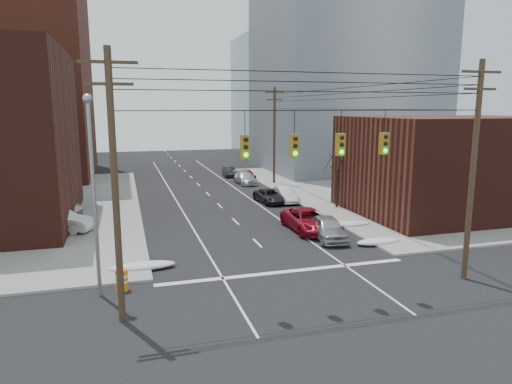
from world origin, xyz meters
TOP-DOWN VIEW (x-y plane):
  - ground at (0.00, 0.00)m, footprint 160.00×160.00m
  - sidewalk_ne at (27.00, 27.00)m, footprint 40.00×40.00m
  - building_brick_far at (-26.00, 74.00)m, footprint 22.00×18.00m
  - building_office at (22.00, 44.00)m, footprint 22.00×20.00m
  - building_glass at (24.00, 70.00)m, footprint 20.00×18.00m
  - building_storefront at (18.00, 16.00)m, footprint 16.00×12.00m
  - utility_pole_left at (-8.50, 3.00)m, footprint 2.20×0.28m
  - utility_pole_right at (8.50, 3.00)m, footprint 2.20×0.28m
  - utility_pole_far at (8.50, 34.00)m, footprint 2.20×0.28m
  - traffic_signals at (0.10, 2.97)m, footprint 17.00×0.42m
  - street_light at (-9.50, 6.00)m, footprint 0.44×0.44m
  - bare_tree at (9.59, 20.00)m, footprint 2.09×2.20m
  - snow_nw at (-7.40, 9.00)m, footprint 3.50×1.08m
  - snow_ne at (7.40, 9.50)m, footprint 3.00×1.08m
  - snow_east_far at (7.40, 14.00)m, footprint 4.00×1.08m
  - red_pickup at (4.37, 13.94)m, footprint 2.60×5.61m
  - parked_car_a at (4.80, 11.58)m, footprint 2.43×4.76m
  - parked_car_b at (6.28, 23.95)m, footprint 1.59×4.27m
  - parked_car_c at (4.80, 24.06)m, footprint 2.37×4.62m
  - parked_car_d at (5.33, 35.03)m, footprint 2.03×4.77m
  - parked_car_e at (6.40, 38.40)m, footprint 1.82×3.76m
  - parked_car_f at (4.80, 41.33)m, footprint 1.63×3.90m
  - lot_car_a at (-12.65, 18.06)m, footprint 4.93×3.23m
  - lot_car_b at (-13.93, 23.12)m, footprint 5.71×4.15m
  - lot_car_d at (-18.48, 29.78)m, footprint 4.45×2.94m
  - construction_barrel at (-8.50, 6.33)m, footprint 0.72×0.72m

SIDE VIEW (x-z plane):
  - ground at x=0.00m, z-range 0.00..0.00m
  - sidewalk_ne at x=27.00m, z-range 0.00..0.15m
  - snow_nw at x=-7.40m, z-range 0.00..0.42m
  - snow_ne at x=7.40m, z-range 0.00..0.42m
  - snow_east_far at x=7.40m, z-range 0.00..0.42m
  - construction_barrel at x=-8.50m, z-range 0.02..1.07m
  - parked_car_e at x=6.40m, z-range 0.00..1.24m
  - parked_car_c at x=4.80m, z-range 0.00..1.25m
  - parked_car_f at x=4.80m, z-range 0.00..1.25m
  - parked_car_d at x=5.33m, z-range 0.00..1.37m
  - parked_car_b at x=6.28m, z-range 0.00..1.39m
  - parked_car_a at x=4.80m, z-range 0.00..1.55m
  - red_pickup at x=4.37m, z-range 0.00..1.56m
  - lot_car_d at x=-18.48m, z-range 0.15..1.56m
  - lot_car_b at x=-13.93m, z-range 0.15..1.59m
  - lot_car_a at x=-12.65m, z-range 0.15..1.69m
  - bare_tree at x=9.59m, z-range -0.15..4.79m
  - building_storefront at x=18.00m, z-range 0.00..8.00m
  - street_light at x=-9.50m, z-range 0.88..10.20m
  - utility_pole_left at x=-8.50m, z-range 0.28..11.28m
  - utility_pole_right at x=8.50m, z-range 0.28..11.28m
  - utility_pole_far at x=8.50m, z-range 0.28..11.28m
  - building_brick_far at x=-26.00m, z-range 0.00..12.00m
  - traffic_signals at x=0.10m, z-range 6.16..8.18m
  - building_glass at x=24.00m, z-range 0.00..22.00m
  - building_office at x=22.00m, z-range 0.00..25.00m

